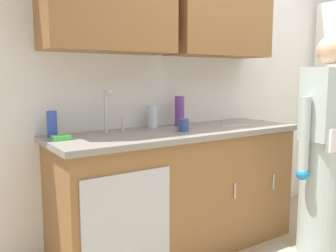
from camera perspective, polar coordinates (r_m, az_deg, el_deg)
name	(u,v)px	position (r m, az deg, el deg)	size (l,w,h in m)	color
kitchen_wall_with_uppers	(199,60)	(3.20, 4.78, 10.20)	(4.80, 0.44, 2.70)	silver
counter_cabinet	(179,193)	(2.85, 1.70, -10.38)	(1.90, 0.62, 0.90)	brown
countertop	(179,132)	(2.75, 1.78, -0.99)	(1.96, 0.66, 0.04)	gray
sink	(120,137)	(2.50, -7.42, -1.78)	(0.50, 0.36, 0.35)	#B7BABF
person_at_sink	(325,164)	(2.95, 23.22, -5.51)	(0.55, 0.34, 1.62)	white
bottle_dish_liquid	(52,124)	(2.52, -17.62, 0.30)	(0.07, 0.07, 0.17)	#334CB2
bottle_water_tall	(152,116)	(2.84, -2.43, 1.49)	(0.08, 0.08, 0.17)	silver
bottle_water_short	(179,111)	(2.94, 1.80, 2.35)	(0.08, 0.08, 0.24)	#66388C
cup_by_sink	(184,125)	(2.66, 2.45, 0.14)	(0.08, 0.08, 0.09)	#33478C
knife_on_counter	(234,126)	(2.99, 10.28, 0.06)	(0.24, 0.02, 0.01)	silver
sponge	(61,138)	(2.39, -16.33, -1.77)	(0.11, 0.07, 0.03)	#4CBF4C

